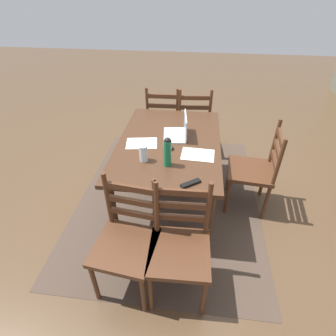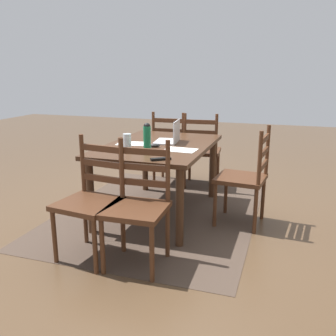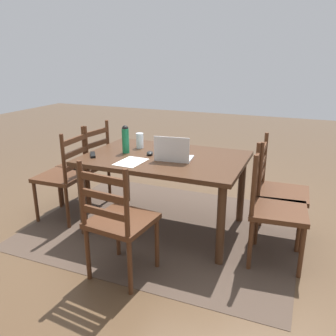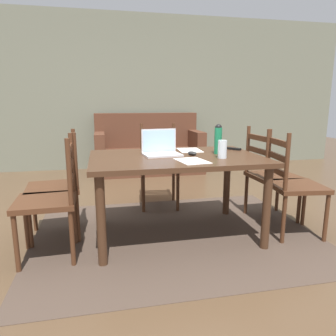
{
  "view_description": "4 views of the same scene",
  "coord_description": "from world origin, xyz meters",
  "px_view_note": "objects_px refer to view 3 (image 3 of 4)",
  "views": [
    {
      "loc": [
        2.23,
        0.26,
        2.06
      ],
      "look_at": [
        0.07,
        -0.0,
        0.46
      ],
      "focal_mm": 28.26,
      "sensor_mm": 36.0,
      "label": 1
    },
    {
      "loc": [
        3.43,
        1.24,
        1.46
      ],
      "look_at": [
        0.09,
        0.13,
        0.52
      ],
      "focal_mm": 39.66,
      "sensor_mm": 36.0,
      "label": 2
    },
    {
      "loc": [
        -1.21,
        2.87,
        1.64
      ],
      "look_at": [
        -0.02,
        -0.03,
        0.61
      ],
      "focal_mm": 37.1,
      "sensor_mm": 36.0,
      "label": 3
    },
    {
      "loc": [
        -0.63,
        -2.63,
        1.2
      ],
      "look_at": [
        -0.07,
        0.03,
        0.62
      ],
      "focal_mm": 33.6,
      "sensor_mm": 36.0,
      "label": 4
    }
  ],
  "objects_px": {
    "laptop": "(173,154)",
    "computer_mouse": "(150,153)",
    "chair_left_far": "(273,209)",
    "chair_left_near": "(278,191)",
    "tv_remote": "(93,155)",
    "chair_right_near": "(87,165)",
    "dining_table": "(165,165)",
    "water_bottle": "(125,139)",
    "drinking_glass": "(140,141)",
    "chair_right_far": "(64,176)",
    "chair_far_head": "(119,222)"
  },
  "relations": [
    {
      "from": "chair_left_near",
      "to": "tv_remote",
      "type": "distance_m",
      "value": 1.74
    },
    {
      "from": "chair_right_far",
      "to": "tv_remote",
      "type": "bearing_deg",
      "value": 173.41
    },
    {
      "from": "chair_left_near",
      "to": "drinking_glass",
      "type": "distance_m",
      "value": 1.42
    },
    {
      "from": "laptop",
      "to": "water_bottle",
      "type": "bearing_deg",
      "value": -6.27
    },
    {
      "from": "chair_left_far",
      "to": "chair_far_head",
      "type": "relative_size",
      "value": 1.0
    },
    {
      "from": "chair_right_near",
      "to": "tv_remote",
      "type": "height_order",
      "value": "chair_right_near"
    },
    {
      "from": "computer_mouse",
      "to": "chair_right_far",
      "type": "bearing_deg",
      "value": -9.2
    },
    {
      "from": "chair_left_far",
      "to": "chair_far_head",
      "type": "height_order",
      "value": "same"
    },
    {
      "from": "chair_right_far",
      "to": "tv_remote",
      "type": "relative_size",
      "value": 5.59
    },
    {
      "from": "chair_left_far",
      "to": "chair_left_near",
      "type": "relative_size",
      "value": 1.0
    },
    {
      "from": "drinking_glass",
      "to": "dining_table",
      "type": "bearing_deg",
      "value": 152.44
    },
    {
      "from": "chair_left_near",
      "to": "water_bottle",
      "type": "bearing_deg",
      "value": 9.17
    },
    {
      "from": "chair_left_near",
      "to": "chair_right_far",
      "type": "distance_m",
      "value": 2.09
    },
    {
      "from": "chair_left_near",
      "to": "tv_remote",
      "type": "xyz_separation_m",
      "value": [
        1.66,
        0.44,
        0.28
      ]
    },
    {
      "from": "chair_right_near",
      "to": "chair_far_head",
      "type": "relative_size",
      "value": 1.0
    },
    {
      "from": "chair_left_far",
      "to": "laptop",
      "type": "bearing_deg",
      "value": -7.24
    },
    {
      "from": "dining_table",
      "to": "drinking_glass",
      "type": "distance_m",
      "value": 0.43
    },
    {
      "from": "drinking_glass",
      "to": "water_bottle",
      "type": "bearing_deg",
      "value": 78.84
    },
    {
      "from": "chair_left_near",
      "to": "drinking_glass",
      "type": "height_order",
      "value": "chair_left_near"
    },
    {
      "from": "chair_left_near",
      "to": "computer_mouse",
      "type": "relative_size",
      "value": 9.5
    },
    {
      "from": "dining_table",
      "to": "drinking_glass",
      "type": "height_order",
      "value": "drinking_glass"
    },
    {
      "from": "chair_far_head",
      "to": "drinking_glass",
      "type": "height_order",
      "value": "chair_far_head"
    },
    {
      "from": "chair_left_near",
      "to": "computer_mouse",
      "type": "height_order",
      "value": "chair_left_near"
    },
    {
      "from": "chair_left_near",
      "to": "drinking_glass",
      "type": "xyz_separation_m",
      "value": [
        1.38,
        0.01,
        0.35
      ]
    },
    {
      "from": "chair_left_far",
      "to": "tv_remote",
      "type": "bearing_deg",
      "value": 1.4
    },
    {
      "from": "chair_far_head",
      "to": "chair_right_far",
      "type": "height_order",
      "value": "same"
    },
    {
      "from": "chair_left_near",
      "to": "water_bottle",
      "type": "relative_size",
      "value": 3.54
    },
    {
      "from": "chair_right_near",
      "to": "drinking_glass",
      "type": "relative_size",
      "value": 6.26
    },
    {
      "from": "chair_right_near",
      "to": "chair_right_far",
      "type": "distance_m",
      "value": 0.39
    },
    {
      "from": "laptop",
      "to": "chair_far_head",
      "type": "bearing_deg",
      "value": 81.04
    },
    {
      "from": "chair_left_far",
      "to": "tv_remote",
      "type": "height_order",
      "value": "chair_left_far"
    },
    {
      "from": "chair_far_head",
      "to": "computer_mouse",
      "type": "xyz_separation_m",
      "value": [
        0.15,
        -0.86,
        0.29
      ]
    },
    {
      "from": "chair_far_head",
      "to": "water_bottle",
      "type": "xyz_separation_m",
      "value": [
        0.39,
        -0.84,
        0.41
      ]
    },
    {
      "from": "dining_table",
      "to": "water_bottle",
      "type": "distance_m",
      "value": 0.46
    },
    {
      "from": "laptop",
      "to": "computer_mouse",
      "type": "bearing_deg",
      "value": -15.77
    },
    {
      "from": "laptop",
      "to": "tv_remote",
      "type": "bearing_deg",
      "value": 11.73
    },
    {
      "from": "chair_left_near",
      "to": "laptop",
      "type": "height_order",
      "value": "laptop"
    },
    {
      "from": "dining_table",
      "to": "water_bottle",
      "type": "height_order",
      "value": "water_bottle"
    },
    {
      "from": "chair_far_head",
      "to": "drinking_glass",
      "type": "distance_m",
      "value": 1.16
    },
    {
      "from": "chair_far_head",
      "to": "chair_right_far",
      "type": "bearing_deg",
      "value": -33.28
    },
    {
      "from": "chair_right_far",
      "to": "water_bottle",
      "type": "xyz_separation_m",
      "value": [
        -0.63,
        -0.17,
        0.41
      ]
    },
    {
      "from": "chair_right_far",
      "to": "laptop",
      "type": "distance_m",
      "value": 1.2
    },
    {
      "from": "chair_far_head",
      "to": "tv_remote",
      "type": "distance_m",
      "value": 0.93
    },
    {
      "from": "dining_table",
      "to": "tv_remote",
      "type": "distance_m",
      "value": 0.68
    },
    {
      "from": "chair_left_far",
      "to": "water_bottle",
      "type": "distance_m",
      "value": 1.49
    },
    {
      "from": "chair_right_near",
      "to": "dining_table",
      "type": "bearing_deg",
      "value": 169.29
    },
    {
      "from": "chair_left_far",
      "to": "tv_remote",
      "type": "relative_size",
      "value": 5.59
    },
    {
      "from": "chair_left_near",
      "to": "computer_mouse",
      "type": "xyz_separation_m",
      "value": [
        1.18,
        0.21,
        0.29
      ]
    },
    {
      "from": "chair_left_far",
      "to": "chair_far_head",
      "type": "xyz_separation_m",
      "value": [
        1.03,
        0.67,
        0.0
      ]
    },
    {
      "from": "laptop",
      "to": "chair_left_far",
      "type": "bearing_deg",
      "value": 172.76
    }
  ]
}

